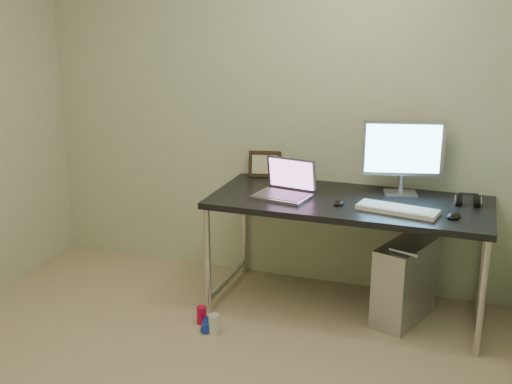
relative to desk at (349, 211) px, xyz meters
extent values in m
cube|color=beige|center=(-0.61, 0.38, 0.57)|extent=(3.50, 0.02, 2.50)
cube|color=black|center=(0.00, 0.00, 0.05)|extent=(1.74, 0.76, 0.04)
cylinder|color=silver|center=(-0.83, -0.34, -0.32)|extent=(0.04, 0.04, 0.71)
cylinder|color=silver|center=(-0.83, 0.34, -0.32)|extent=(0.04, 0.04, 0.71)
cylinder|color=silver|center=(0.83, -0.34, -0.32)|extent=(0.04, 0.04, 0.71)
cylinder|color=silver|center=(0.83, 0.34, -0.32)|extent=(0.04, 0.04, 0.71)
cylinder|color=silver|center=(-0.83, 0.00, -0.60)|extent=(0.04, 0.68, 0.04)
cylinder|color=silver|center=(0.83, 0.00, -0.60)|extent=(0.04, 0.68, 0.04)
cube|color=#B2B2B7|center=(0.38, -0.03, -0.42)|extent=(0.37, 0.54, 0.51)
cylinder|color=#B3B4BB|center=(0.38, -0.24, -0.14)|extent=(0.18, 0.09, 0.02)
cylinder|color=#B3B4BB|center=(0.38, 0.17, -0.14)|extent=(0.18, 0.09, 0.02)
cylinder|color=black|center=(0.33, 0.33, -0.28)|extent=(0.01, 0.16, 0.69)
cylinder|color=black|center=(0.42, 0.31, -0.30)|extent=(0.02, 0.11, 0.71)
cylinder|color=red|center=(-0.81, -0.51, -0.62)|extent=(0.08, 0.08, 0.11)
cylinder|color=silver|center=(-0.68, -0.60, -0.62)|extent=(0.09, 0.09, 0.12)
cylinder|color=#1733B7|center=(-0.74, -0.58, -0.65)|extent=(0.09, 0.13, 0.06)
cube|color=#B3B4BB|center=(-0.41, -0.10, 0.08)|extent=(0.37, 0.29, 0.02)
cube|color=slate|center=(-0.41, -0.10, 0.09)|extent=(0.33, 0.25, 0.00)
cube|color=gray|center=(-0.39, 0.03, 0.20)|extent=(0.34, 0.10, 0.22)
cube|color=#74436E|center=(-0.39, 0.02, 0.20)|extent=(0.31, 0.09, 0.19)
cube|color=#B3B4BB|center=(0.29, 0.22, 0.08)|extent=(0.24, 0.19, 0.01)
cylinder|color=#B3B4BB|center=(0.29, 0.24, 0.14)|extent=(0.03, 0.03, 0.11)
cube|color=#B3B4BB|center=(0.29, 0.23, 0.38)|extent=(0.51, 0.15, 0.35)
cube|color=#66C0FA|center=(0.29, 0.21, 0.38)|extent=(0.45, 0.12, 0.31)
cube|color=white|center=(0.32, -0.15, 0.09)|extent=(0.49, 0.24, 0.03)
ellipsoid|color=black|center=(0.64, -0.15, 0.09)|extent=(0.10, 0.13, 0.04)
ellipsoid|color=black|center=(-0.04, -0.12, 0.09)|extent=(0.07, 0.10, 0.03)
cylinder|color=black|center=(0.65, 0.13, 0.10)|extent=(0.05, 0.09, 0.09)
cylinder|color=black|center=(0.76, 0.13, 0.10)|extent=(0.05, 0.09, 0.09)
cube|color=black|center=(0.70, 0.13, 0.14)|extent=(0.12, 0.03, 0.01)
cube|color=black|center=(-0.68, 0.35, 0.17)|extent=(0.24, 0.12, 0.19)
cylinder|color=silver|center=(-0.37, 0.25, 0.12)|extent=(0.01, 0.01, 0.09)
cylinder|color=white|center=(-0.37, 0.25, 0.18)|extent=(0.04, 0.03, 0.04)
camera|label=1|loc=(0.71, -3.82, 1.27)|focal=45.00mm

